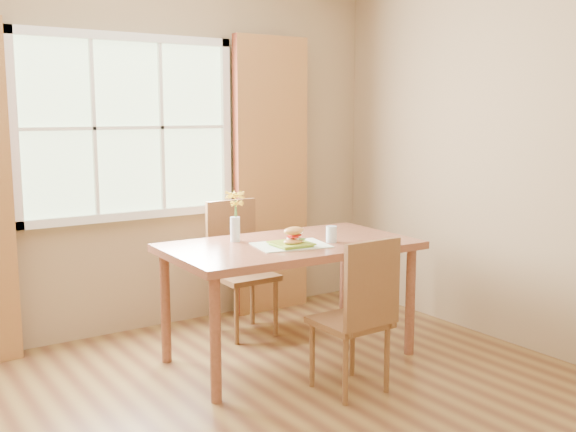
{
  "coord_description": "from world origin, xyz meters",
  "views": [
    {
      "loc": [
        -1.75,
        -2.77,
        1.61
      ],
      "look_at": [
        0.6,
        0.71,
        0.96
      ],
      "focal_mm": 42.0,
      "sensor_mm": 36.0,
      "label": 1
    }
  ],
  "objects_px": {
    "croissant_sandwich": "(294,236)",
    "chair_near": "(359,310)",
    "dining_table": "(290,255)",
    "water_glass": "(331,235)",
    "chair_far": "(239,261)",
    "flower_vase": "(235,211)"
  },
  "relations": [
    {
      "from": "water_glass",
      "to": "croissant_sandwich",
      "type": "bearing_deg",
      "value": 179.13
    },
    {
      "from": "chair_near",
      "to": "croissant_sandwich",
      "type": "bearing_deg",
      "value": 95.56
    },
    {
      "from": "chair_near",
      "to": "water_glass",
      "type": "height_order",
      "value": "chair_near"
    },
    {
      "from": "chair_far",
      "to": "flower_vase",
      "type": "xyz_separation_m",
      "value": [
        -0.27,
        -0.44,
        0.44
      ]
    },
    {
      "from": "dining_table",
      "to": "chair_near",
      "type": "bearing_deg",
      "value": -87.93
    },
    {
      "from": "dining_table",
      "to": "chair_far",
      "type": "bearing_deg",
      "value": 92.02
    },
    {
      "from": "croissant_sandwich",
      "to": "water_glass",
      "type": "height_order",
      "value": "croissant_sandwich"
    },
    {
      "from": "chair_near",
      "to": "flower_vase",
      "type": "bearing_deg",
      "value": 105.52
    },
    {
      "from": "chair_near",
      "to": "chair_far",
      "type": "distance_m",
      "value": 1.37
    },
    {
      "from": "chair_near",
      "to": "chair_far",
      "type": "relative_size",
      "value": 0.95
    },
    {
      "from": "dining_table",
      "to": "croissant_sandwich",
      "type": "relative_size",
      "value": 9.88
    },
    {
      "from": "chair_near",
      "to": "flower_vase",
      "type": "relative_size",
      "value": 2.77
    },
    {
      "from": "dining_table",
      "to": "water_glass",
      "type": "distance_m",
      "value": 0.3
    },
    {
      "from": "croissant_sandwich",
      "to": "chair_near",
      "type": "bearing_deg",
      "value": -93.51
    },
    {
      "from": "chair_far",
      "to": "flower_vase",
      "type": "height_order",
      "value": "flower_vase"
    },
    {
      "from": "dining_table",
      "to": "chair_near",
      "type": "distance_m",
      "value": 0.73
    },
    {
      "from": "chair_far",
      "to": "croissant_sandwich",
      "type": "height_order",
      "value": "chair_far"
    },
    {
      "from": "dining_table",
      "to": "water_glass",
      "type": "xyz_separation_m",
      "value": [
        0.23,
        -0.14,
        0.13
      ]
    },
    {
      "from": "croissant_sandwich",
      "to": "flower_vase",
      "type": "xyz_separation_m",
      "value": [
        -0.21,
        0.37,
        0.13
      ]
    },
    {
      "from": "water_glass",
      "to": "flower_vase",
      "type": "height_order",
      "value": "flower_vase"
    },
    {
      "from": "chair_near",
      "to": "dining_table",
      "type": "bearing_deg",
      "value": 89.4
    },
    {
      "from": "chair_far",
      "to": "water_glass",
      "type": "distance_m",
      "value": 0.89
    }
  ]
}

